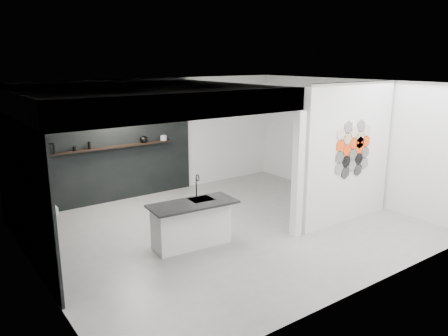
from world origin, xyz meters
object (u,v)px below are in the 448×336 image
Objects in this scene: kitchen_island at (192,223)px; stockpot at (48,149)px; glass_bowl at (164,138)px; kettle at (144,139)px; utensil_cup at (74,149)px; wall_basin at (41,209)px; bottle_dark at (89,145)px; glass_vase at (164,138)px; partition_panel at (348,153)px.

kitchen_island is 6.30× the size of stockpot.
glass_bowl is at bearing 0.00° from stockpot.
utensil_cup is at bearing -164.30° from kettle.
kettle is 2.07× the size of utensil_cup.
stockpot is at bearing 180.00° from utensil_cup.
kitchen_island reaches higher than wall_basin.
kitchen_island is at bearing -77.71° from bottle_dark.
glass_bowl is (0.53, 0.00, -0.02)m from kettle.
kettle is 1.45× the size of glass_vase.
kitchen_island is 3.32m from kettle.
partition_panel reaches higher than kettle.
partition_panel is at bearing -44.73° from bottle_dark.
utensil_cup is (0.53, 0.00, -0.06)m from stockpot.
partition_panel reaches higher than stockpot.
partition_panel is at bearing -61.77° from glass_bowl.
glass_bowl is (1.15, 3.11, 0.96)m from kitchen_island.
glass_bowl is 1.21× the size of glass_vase.
wall_basin is 2.39× the size of stockpot.
kettle is 0.53m from glass_bowl.
wall_basin is 2.51m from kitchen_island.
glass_vase is (3.39, 2.07, 0.53)m from wall_basin.
stockpot is at bearing 180.00° from glass_bowl.
kettle is 1.19× the size of glass_bowl.
bottle_dark reaches higher than utensil_cup.
kettle is 1.62m from utensil_cup.
partition_panel is 6.13m from stockpot.
partition_panel reaches higher than utensil_cup.
partition_panel is 5.49m from bottle_dark.
utensil_cup is at bearing 180.00° from glass_bowl.
glass_bowl is 0.97× the size of bottle_dark.
glass_bowl is at bearing 118.23° from partition_panel.
stockpot is at bearing 140.92° from partition_panel.
bottle_dark is 1.79× the size of utensil_cup.
partition_panel is at bearing -61.77° from glass_vase.
partition_panel is at bearing -18.23° from wall_basin.
utensil_cup is (-2.15, 0.00, -0.02)m from glass_vase.
partition_panel is 4.39m from glass_bowl.
stockpot reaches higher than bottle_dark.
kettle is (2.16, 0.00, -0.02)m from stockpot.
glass_vase is at bearing 0.00° from bottle_dark.
glass_bowl is at bearing 74.54° from kitchen_island.
kitchen_island is at bearing -63.73° from stockpot.
stockpot is at bearing 180.00° from glass_vase.
utensil_cup is (-1.62, 0.00, -0.03)m from kettle.
partition_panel is 1.77× the size of kitchen_island.
stockpot reaches higher than glass_vase.
utensil_cup reaches higher than wall_basin.
kitchen_island is 10.15× the size of glass_bowl.
partition_panel is 4.67× the size of wall_basin.
wall_basin is at bearing -127.12° from bottle_dark.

